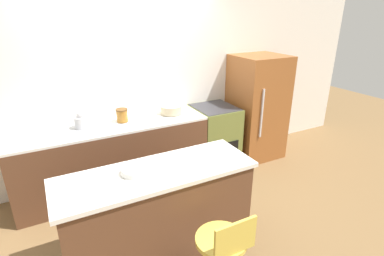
# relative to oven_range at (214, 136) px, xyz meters

# --- Properties ---
(ground_plane) EXTENTS (14.00, 14.00, 0.00)m
(ground_plane) POSITION_rel_oven_range_xyz_m (-1.14, -0.34, -0.46)
(ground_plane) COLOR brown
(wall_back) EXTENTS (8.00, 0.06, 2.60)m
(wall_back) POSITION_rel_oven_range_xyz_m (-1.14, 0.35, 0.84)
(wall_back) COLOR white
(wall_back) RESTS_ON ground_plane
(back_counter) EXTENTS (2.38, 0.64, 0.92)m
(back_counter) POSITION_rel_oven_range_xyz_m (-1.50, 0.00, -0.00)
(back_counter) COLOR brown
(back_counter) RESTS_ON ground_plane
(kitchen_island) EXTENTS (1.78, 0.61, 0.91)m
(kitchen_island) POSITION_rel_oven_range_xyz_m (-1.42, -1.31, -0.00)
(kitchen_island) COLOR brown
(kitchen_island) RESTS_ON ground_plane
(oven_range) EXTENTS (0.60, 0.65, 0.92)m
(oven_range) POSITION_rel_oven_range_xyz_m (0.00, 0.00, 0.00)
(oven_range) COLOR olive
(oven_range) RESTS_ON ground_plane
(refrigerator) EXTENTS (0.75, 0.72, 1.61)m
(refrigerator) POSITION_rel_oven_range_xyz_m (0.76, -0.03, 0.35)
(refrigerator) COLOR #995628
(refrigerator) RESTS_ON ground_plane
(stool_chair) EXTENTS (0.42, 0.42, 0.84)m
(stool_chair) POSITION_rel_oven_range_xyz_m (-1.15, -1.99, -0.05)
(stool_chair) COLOR #B7B7BC
(stool_chair) RESTS_ON ground_plane
(kettle) EXTENTS (0.16, 0.16, 0.21)m
(kettle) POSITION_rel_oven_range_xyz_m (-1.84, 0.04, 0.54)
(kettle) COLOR silver
(kettle) RESTS_ON back_counter
(mixing_bowl) EXTENTS (0.29, 0.29, 0.11)m
(mixing_bowl) POSITION_rel_oven_range_xyz_m (-0.67, 0.04, 0.51)
(mixing_bowl) COLOR #C1B28E
(mixing_bowl) RESTS_ON back_counter
(canister_jar) EXTENTS (0.15, 0.15, 0.16)m
(canister_jar) POSITION_rel_oven_range_xyz_m (-1.35, 0.04, 0.54)
(canister_jar) COLOR #9E6623
(canister_jar) RESTS_ON back_counter
(fruit_bowl) EXTENTS (0.24, 0.24, 0.05)m
(fruit_bowl) POSITION_rel_oven_range_xyz_m (-1.60, -1.27, 0.48)
(fruit_bowl) COLOR white
(fruit_bowl) RESTS_ON kitchen_island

